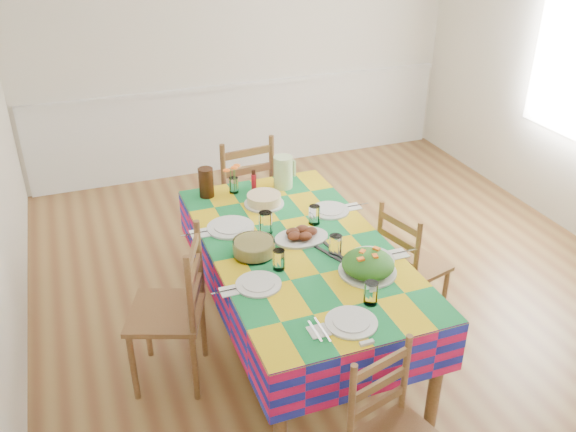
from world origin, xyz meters
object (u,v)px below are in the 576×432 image
object	(u,v)px
green_pitcher	(283,172)
tea_pitcher	(206,182)
dining_table	(298,257)
meat_platter	(301,235)
chair_left	(174,312)
chair_right	(409,266)
chair_far	(242,196)

from	to	relation	value
green_pitcher	tea_pitcher	world-z (taller)	green_pitcher
tea_pitcher	dining_table	bearing A→B (deg)	-67.04
meat_platter	tea_pitcher	bearing A→B (deg)	117.19
chair_left	chair_right	distance (m)	1.59
green_pitcher	chair_far	distance (m)	0.62
meat_platter	dining_table	bearing A→B (deg)	-124.03
green_pitcher	chair_far	bearing A→B (deg)	112.62
chair_left	meat_platter	bearing A→B (deg)	116.49
meat_platter	chair_left	xyz separation A→B (m)	(-0.84, -0.08, -0.31)
tea_pitcher	chair_left	bearing A→B (deg)	-116.71
meat_platter	chair_right	world-z (taller)	chair_right
chair_far	dining_table	bearing A→B (deg)	83.23
green_pitcher	meat_platter	bearing A→B (deg)	-101.61
green_pitcher	tea_pitcher	distance (m)	0.56
dining_table	chair_left	distance (m)	0.82
green_pitcher	tea_pitcher	xyz separation A→B (m)	(-0.55, 0.05, -0.01)
green_pitcher	chair_left	world-z (taller)	green_pitcher
meat_platter	green_pitcher	xyz separation A→B (m)	(0.15, 0.73, 0.09)
chair_left	chair_right	size ratio (longest dim) A/B	1.11
tea_pitcher	chair_right	size ratio (longest dim) A/B	0.23
chair_far	chair_left	size ratio (longest dim) A/B	1.05
meat_platter	green_pitcher	size ratio (longest dim) A/B	1.45
dining_table	meat_platter	bearing A→B (deg)	55.97
tea_pitcher	chair_far	distance (m)	0.65
green_pitcher	chair_left	bearing A→B (deg)	-140.55
chair_right	green_pitcher	bearing A→B (deg)	21.96
meat_platter	chair_far	xyz separation A→B (m)	(-0.04, 1.18, -0.28)
tea_pitcher	green_pitcher	bearing A→B (deg)	-5.30
meat_platter	chair_left	world-z (taller)	chair_left
meat_platter	chair_right	xyz separation A→B (m)	(0.75, -0.07, -0.36)
chair_right	dining_table	bearing A→B (deg)	74.42
dining_table	tea_pitcher	size ratio (longest dim) A/B	9.47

